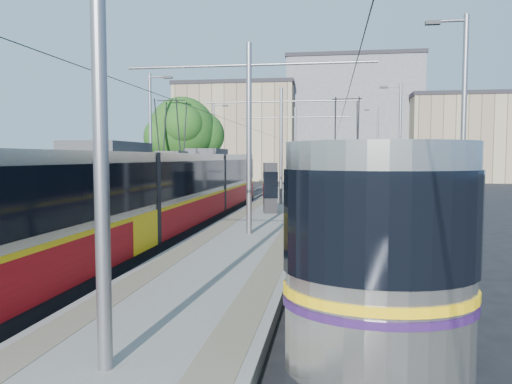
# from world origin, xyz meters

# --- Properties ---
(ground) EXTENTS (160.00, 160.00, 0.00)m
(ground) POSITION_xyz_m (0.00, 0.00, 0.00)
(ground) COLOR black
(ground) RESTS_ON ground
(platform) EXTENTS (4.00, 50.00, 0.30)m
(platform) POSITION_xyz_m (0.00, 17.00, 0.15)
(platform) COLOR gray
(platform) RESTS_ON ground
(tactile_strip_left) EXTENTS (0.70, 50.00, 0.01)m
(tactile_strip_left) POSITION_xyz_m (-1.45, 17.00, 0.30)
(tactile_strip_left) COLOR gray
(tactile_strip_left) RESTS_ON platform
(tactile_strip_right) EXTENTS (0.70, 50.00, 0.01)m
(tactile_strip_right) POSITION_xyz_m (1.45, 17.00, 0.30)
(tactile_strip_right) COLOR gray
(tactile_strip_right) RESTS_ON platform
(rails) EXTENTS (8.71, 70.00, 0.03)m
(rails) POSITION_xyz_m (0.00, 17.00, 0.02)
(rails) COLOR gray
(rails) RESTS_ON ground
(tram_left) EXTENTS (2.43, 30.28, 5.50)m
(tram_left) POSITION_xyz_m (-3.60, 9.96, 1.71)
(tram_left) COLOR black
(tram_left) RESTS_ON ground
(tram_right) EXTENTS (2.43, 30.42, 5.50)m
(tram_right) POSITION_xyz_m (3.60, 10.52, 1.86)
(tram_right) COLOR black
(tram_right) RESTS_ON ground
(catenary) EXTENTS (9.20, 70.00, 7.00)m
(catenary) POSITION_xyz_m (0.00, 14.15, 4.52)
(catenary) COLOR slate
(catenary) RESTS_ON platform
(street_lamps) EXTENTS (15.18, 38.22, 8.00)m
(street_lamps) POSITION_xyz_m (-0.00, 21.00, 4.18)
(street_lamps) COLOR slate
(street_lamps) RESTS_ON ground
(shelter) EXTENTS (0.91, 1.27, 2.56)m
(shelter) POSITION_xyz_m (-0.08, 15.23, 1.64)
(shelter) COLOR black
(shelter) RESTS_ON platform
(tree) EXTENTS (4.95, 4.58, 7.20)m
(tree) POSITION_xyz_m (-6.64, 22.66, 4.87)
(tree) COLOR #382314
(tree) RESTS_ON ground
(building_left) EXTENTS (16.32, 12.24, 13.26)m
(building_left) POSITION_xyz_m (-10.00, 60.00, 6.64)
(building_left) COLOR tan
(building_left) RESTS_ON ground
(building_centre) EXTENTS (18.36, 14.28, 17.00)m
(building_centre) POSITION_xyz_m (6.00, 64.00, 8.51)
(building_centre) COLOR gray
(building_centre) RESTS_ON ground
(building_right) EXTENTS (14.28, 10.20, 11.15)m
(building_right) POSITION_xyz_m (20.00, 58.00, 5.59)
(building_right) COLOR tan
(building_right) RESTS_ON ground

